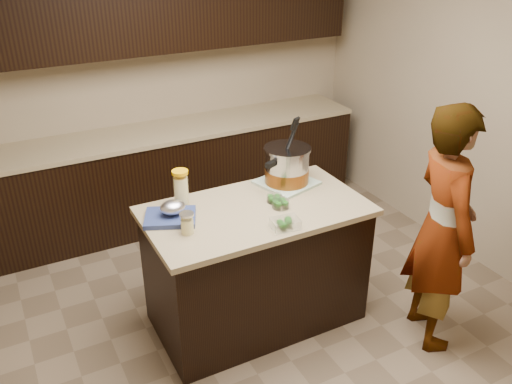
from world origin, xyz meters
TOP-DOWN VIEW (x-y plane):
  - ground_plane at (0.00, 0.00)m, footprint 4.00×4.00m
  - room_shell at (0.00, 0.00)m, footprint 4.04×4.04m
  - back_cabinets at (0.00, 1.74)m, footprint 3.60×0.63m
  - island at (0.00, 0.00)m, footprint 1.46×0.81m
  - dish_towel at (0.36, 0.22)m, footprint 0.44×0.44m
  - stock_pot at (0.36, 0.22)m, footprint 0.44×0.43m
  - lemonade_pitcher at (-0.42, 0.25)m, footprint 0.12×0.12m
  - mason_jar at (-0.51, -0.08)m, footprint 0.09×0.09m
  - broccoli_tub_left at (0.15, 0.03)m, footprint 0.12×0.12m
  - broccoli_tub_right at (0.15, -0.07)m, footprint 0.14×0.14m
  - broccoli_tub_rect at (0.04, -0.31)m, footprint 0.19×0.15m
  - blue_tray at (-0.54, 0.12)m, footprint 0.39×0.36m
  - person at (0.98, -0.68)m, footprint 0.58×0.71m

SIDE VIEW (x-z plane):
  - ground_plane at x=0.00m, z-range 0.00..0.00m
  - island at x=0.00m, z-range 0.00..0.90m
  - person at x=0.98m, z-range 0.00..1.67m
  - dish_towel at x=0.36m, z-range 0.90..0.92m
  - broccoli_tub_left at x=0.15m, z-range 0.90..0.95m
  - broccoli_tub_right at x=0.15m, z-range 0.90..0.95m
  - broccoli_tub_rect at x=0.04m, z-range 0.90..0.96m
  - back_cabinets at x=0.00m, z-range -0.22..2.10m
  - blue_tray at x=-0.54m, z-range 0.88..1.00m
  - mason_jar at x=-0.51m, z-range 0.89..1.04m
  - lemonade_pitcher at x=-0.42m, z-range 0.89..1.15m
  - stock_pot at x=0.36m, z-range 0.80..1.26m
  - room_shell at x=0.00m, z-range 0.35..3.07m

